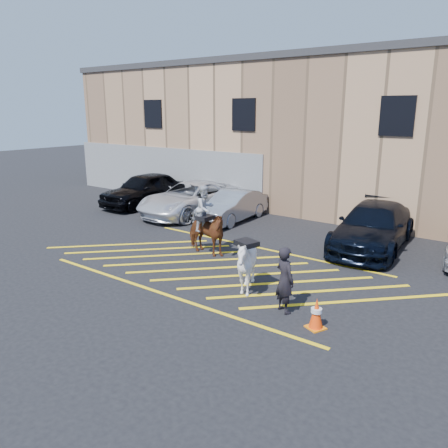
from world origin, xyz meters
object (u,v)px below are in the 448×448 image
Objects in this scene: saddled_white at (246,265)px; car_blue_suv at (373,226)px; car_white_pickup at (192,198)px; handler at (285,280)px; car_silver_sedan at (233,206)px; mounted_bay at (205,227)px; car_black_suv at (145,189)px; traffic_cone at (316,313)px.

car_blue_suv is at bearing 76.41° from saddled_white.
handler is at bearing -34.39° from car_white_pickup.
handler is at bearing -49.50° from car_silver_sedan.
mounted_bay is at bearing -141.55° from car_blue_suv.
car_black_suv is 8.66m from mounted_bay.
saddled_white is at bearing -30.02° from car_black_suv.
car_black_suv is at bearing 149.09° from saddled_white.
traffic_cone is at bearing -46.61° from car_silver_sedan.
handler is at bearing -16.54° from saddled_white.
mounted_bay is at bearing -1.63° from handler.
traffic_cone is (5.32, -2.63, -0.61)m from mounted_bay.
traffic_cone is (7.27, -6.99, -0.31)m from car_silver_sedan.
car_silver_sedan is 6.33m from car_blue_suv.
car_white_pickup is at bearing -10.99° from handler.
mounted_bay is at bearing 147.16° from saddled_white.
car_white_pickup is 10.70m from handler.
saddled_white is at bearing -54.81° from car_silver_sedan.
car_black_suv is 1.22× the size of car_silver_sedan.
saddled_white reaches higher than traffic_cone.
handler is at bearing -28.04° from mounted_bay.
car_black_suv is 13.54m from handler.
car_silver_sedan is (2.25, 0.16, -0.10)m from car_white_pickup.
car_black_suv is 2.84× the size of saddled_white.
handler is 1.45m from saddled_white.
saddled_white reaches higher than car_blue_suv.
traffic_cone is (9.51, -6.83, -0.41)m from car_white_pickup.
car_black_suv is at bearing 149.86° from mounted_bay.
car_white_pickup is 3.34× the size of handler.
car_black_suv is 12.12m from saddled_white.
car_black_suv is 14.59m from traffic_cone.
car_blue_suv is (11.86, -0.19, -0.06)m from car_black_suv.
mounted_bay reaches higher than car_blue_suv.
traffic_cone is (1.01, -0.33, -0.47)m from handler.
saddled_white is 2.55m from traffic_cone.
car_white_pickup is (3.29, -0.14, -0.07)m from car_black_suv.
car_black_suv is 3.30m from car_white_pickup.
car_silver_sedan is 1.70× the size of mounted_bay.
mounted_bay is (1.95, -4.37, 0.30)m from car_silver_sedan.
handler is at bearing -95.67° from car_blue_suv.
traffic_cone is (2.40, -0.74, -0.43)m from saddled_white.
saddled_white is at bearing -108.67° from car_blue_suv.
handler is at bearing -28.50° from car_black_suv.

